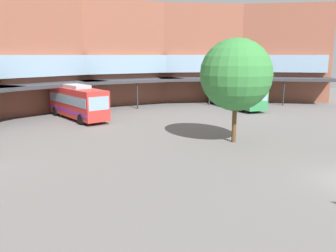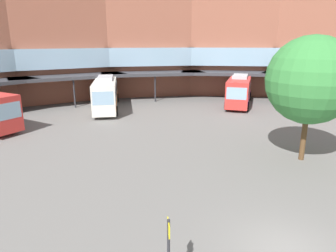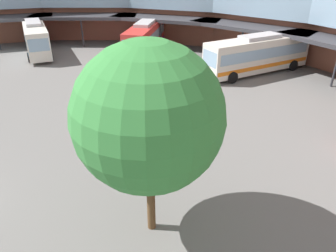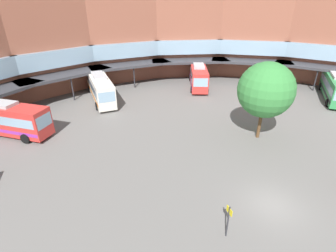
{
  "view_description": "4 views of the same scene",
  "coord_description": "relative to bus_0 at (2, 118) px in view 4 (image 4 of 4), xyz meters",
  "views": [
    {
      "loc": [
        -21.48,
        2.35,
        7.09
      ],
      "look_at": [
        1.89,
        12.43,
        1.9
      ],
      "focal_mm": 37.54,
      "sensor_mm": 36.0,
      "label": 1
    },
    {
      "loc": [
        -6.64,
        -9.05,
        8.01
      ],
      "look_at": [
        -2.46,
        11.02,
        2.25
      ],
      "focal_mm": 32.61,
      "sensor_mm": 36.0,
      "label": 2
    },
    {
      "loc": [
        16.02,
        3.51,
        10.83
      ],
      "look_at": [
        1.27,
        12.65,
        1.61
      ],
      "focal_mm": 34.53,
      "sensor_mm": 36.0,
      "label": 3
    },
    {
      "loc": [
        -13.39,
        -9.48,
        13.98
      ],
      "look_at": [
        -2.34,
        13.25,
        1.2
      ],
      "focal_mm": 27.17,
      "sensor_mm": 36.0,
      "label": 4
    }
  ],
  "objects": [
    {
      "name": "plaza_tree",
      "position": [
        25.37,
        -13.36,
        3.55
      ],
      "size": [
        5.77,
        5.77,
        8.41
      ],
      "color": "brown",
      "rests_on": "ground"
    },
    {
      "name": "stop_sign_post",
      "position": [
        13.96,
        -22.55,
        -0.43
      ],
      "size": [
        0.11,
        0.6,
        2.49
      ],
      "color": "#2D2D33",
      "rests_on": "ground"
    },
    {
      "name": "station_building",
      "position": [
        18.83,
        3.09,
        5.0
      ],
      "size": [
        82.85,
        40.89,
        14.43
      ],
      "color": "#93543F",
      "rests_on": "ground"
    },
    {
      "name": "bus_2",
      "position": [
        29.03,
        5.13,
        -0.03
      ],
      "size": [
        7.08,
        10.23,
        3.82
      ],
      "rotation": [
        0.0,
        0.0,
        4.22
      ],
      "color": "red",
      "rests_on": "ground"
    },
    {
      "name": "bus_3",
      "position": [
        12.3,
        6.24,
        0.01
      ],
      "size": [
        3.29,
        11.94,
        3.91
      ],
      "rotation": [
        0.0,
        0.0,
        4.65
      ],
      "color": "silver",
      "rests_on": "ground"
    },
    {
      "name": "ground_plane",
      "position": [
        18.83,
        -21.88,
        -1.96
      ],
      "size": [
        125.78,
        125.78,
        0.0
      ],
      "primitive_type": "plane",
      "color": "slate"
    },
    {
      "name": "bus_1",
      "position": [
        44.69,
        -9.04,
        -0.05
      ],
      "size": [
        10.46,
        9.84,
        3.78
      ],
      "rotation": [
        0.0,
        0.0,
        3.88
      ],
      "color": "#338C4C",
      "rests_on": "ground"
    },
    {
      "name": "bus_0",
      "position": [
        0.0,
        0.0,
        0.0
      ],
      "size": [
        10.13,
        9.52,
        3.88
      ],
      "rotation": [
        0.0,
        0.0,
        5.55
      ],
      "color": "red",
      "rests_on": "ground"
    }
  ]
}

